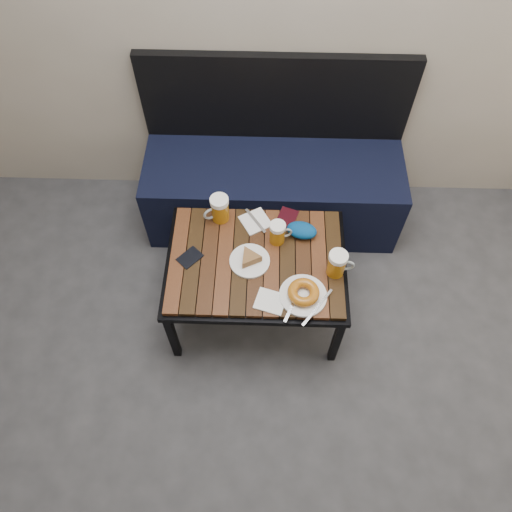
{
  "coord_description": "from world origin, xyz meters",
  "views": [
    {
      "loc": [
        -0.09,
        -0.11,
        2.41
      ],
      "look_at": [
        -0.13,
        1.13,
        0.5
      ],
      "focal_mm": 35.0,
      "sensor_mm": 36.0,
      "label": 1
    }
  ],
  "objects_px": {
    "beer_mug_centre": "(278,233)",
    "plate_bagel": "(303,294)",
    "plate_pie": "(250,259)",
    "passport_navy": "(190,258)",
    "cafe_table": "(256,264)",
    "knit_pouch": "(302,230)",
    "bench": "(273,183)",
    "beer_mug_left": "(219,209)",
    "passport_burgundy": "(287,218)",
    "beer_mug_right": "(337,264)"
  },
  "relations": [
    {
      "from": "plate_pie",
      "to": "plate_bagel",
      "type": "bearing_deg",
      "value": -35.77
    },
    {
      "from": "bench",
      "to": "passport_burgundy",
      "type": "distance_m",
      "value": 0.45
    },
    {
      "from": "beer_mug_right",
      "to": "beer_mug_left",
      "type": "bearing_deg",
      "value": 152.91
    },
    {
      "from": "beer_mug_right",
      "to": "passport_navy",
      "type": "distance_m",
      "value": 0.67
    },
    {
      "from": "cafe_table",
      "to": "beer_mug_centre",
      "type": "xyz_separation_m",
      "value": [
        0.1,
        0.11,
        0.1
      ]
    },
    {
      "from": "bench",
      "to": "beer_mug_centre",
      "type": "xyz_separation_m",
      "value": [
        0.02,
        -0.53,
        0.26
      ]
    },
    {
      "from": "bench",
      "to": "beer_mug_left",
      "type": "bearing_deg",
      "value": -122.72
    },
    {
      "from": "cafe_table",
      "to": "plate_bagel",
      "type": "relative_size",
      "value": 3.26
    },
    {
      "from": "beer_mug_centre",
      "to": "plate_pie",
      "type": "xyz_separation_m",
      "value": [
        -0.13,
        -0.12,
        -0.04
      ]
    },
    {
      "from": "cafe_table",
      "to": "knit_pouch",
      "type": "bearing_deg",
      "value": 35.19
    },
    {
      "from": "bench",
      "to": "knit_pouch",
      "type": "relative_size",
      "value": 9.73
    },
    {
      "from": "knit_pouch",
      "to": "beer_mug_left",
      "type": "bearing_deg",
      "value": 167.85
    },
    {
      "from": "passport_navy",
      "to": "passport_burgundy",
      "type": "height_order",
      "value": "same"
    },
    {
      "from": "beer_mug_left",
      "to": "plate_pie",
      "type": "height_order",
      "value": "beer_mug_left"
    },
    {
      "from": "cafe_table",
      "to": "beer_mug_left",
      "type": "distance_m",
      "value": 0.32
    },
    {
      "from": "beer_mug_left",
      "to": "plate_bagel",
      "type": "distance_m",
      "value": 0.58
    },
    {
      "from": "bench",
      "to": "plate_pie",
      "type": "bearing_deg",
      "value": -99.24
    },
    {
      "from": "beer_mug_centre",
      "to": "plate_bagel",
      "type": "height_order",
      "value": "beer_mug_centre"
    },
    {
      "from": "bench",
      "to": "cafe_table",
      "type": "height_order",
      "value": "bench"
    },
    {
      "from": "beer_mug_right",
      "to": "passport_burgundy",
      "type": "height_order",
      "value": "beer_mug_right"
    },
    {
      "from": "cafe_table",
      "to": "beer_mug_right",
      "type": "xyz_separation_m",
      "value": [
        0.36,
        -0.06,
        0.11
      ]
    },
    {
      "from": "plate_bagel",
      "to": "knit_pouch",
      "type": "distance_m",
      "value": 0.34
    },
    {
      "from": "bench",
      "to": "plate_bagel",
      "type": "relative_size",
      "value": 5.44
    },
    {
      "from": "plate_pie",
      "to": "passport_navy",
      "type": "relative_size",
      "value": 1.72
    },
    {
      "from": "beer_mug_left",
      "to": "plate_bagel",
      "type": "xyz_separation_m",
      "value": [
        0.39,
        -0.42,
        -0.05
      ]
    },
    {
      "from": "plate_bagel",
      "to": "beer_mug_centre",
      "type": "bearing_deg",
      "value": 111.05
    },
    {
      "from": "cafe_table",
      "to": "passport_burgundy",
      "type": "relative_size",
      "value": 6.92
    },
    {
      "from": "cafe_table",
      "to": "beer_mug_centre",
      "type": "distance_m",
      "value": 0.18
    },
    {
      "from": "passport_burgundy",
      "to": "knit_pouch",
      "type": "relative_size",
      "value": 0.84
    },
    {
      "from": "passport_navy",
      "to": "plate_bagel",
      "type": "bearing_deg",
      "value": 23.32
    },
    {
      "from": "beer_mug_left",
      "to": "plate_pie",
      "type": "bearing_deg",
      "value": 94.72
    },
    {
      "from": "plate_pie",
      "to": "passport_burgundy",
      "type": "distance_m",
      "value": 0.31
    },
    {
      "from": "plate_bagel",
      "to": "passport_burgundy",
      "type": "distance_m",
      "value": 0.43
    },
    {
      "from": "beer_mug_right",
      "to": "knit_pouch",
      "type": "xyz_separation_m",
      "value": [
        -0.15,
        0.2,
        -0.04
      ]
    },
    {
      "from": "bench",
      "to": "beer_mug_right",
      "type": "xyz_separation_m",
      "value": [
        0.29,
        -0.69,
        0.27
      ]
    },
    {
      "from": "bench",
      "to": "beer_mug_right",
      "type": "bearing_deg",
      "value": -67.58
    },
    {
      "from": "cafe_table",
      "to": "plate_pie",
      "type": "relative_size",
      "value": 4.51
    },
    {
      "from": "passport_navy",
      "to": "knit_pouch",
      "type": "distance_m",
      "value": 0.54
    },
    {
      "from": "beer_mug_left",
      "to": "knit_pouch",
      "type": "height_order",
      "value": "beer_mug_left"
    },
    {
      "from": "plate_pie",
      "to": "beer_mug_left",
      "type": "bearing_deg",
      "value": 121.74
    },
    {
      "from": "cafe_table",
      "to": "passport_burgundy",
      "type": "distance_m",
      "value": 0.28
    },
    {
      "from": "bench",
      "to": "plate_bagel",
      "type": "height_order",
      "value": "bench"
    },
    {
      "from": "plate_pie",
      "to": "passport_navy",
      "type": "bearing_deg",
      "value": 177.45
    },
    {
      "from": "cafe_table",
      "to": "plate_pie",
      "type": "bearing_deg",
      "value": -154.05
    },
    {
      "from": "bench",
      "to": "plate_bagel",
      "type": "distance_m",
      "value": 0.86
    },
    {
      "from": "bench",
      "to": "plate_bagel",
      "type": "bearing_deg",
      "value": -80.68
    },
    {
      "from": "bench",
      "to": "beer_mug_centre",
      "type": "bearing_deg",
      "value": -87.77
    },
    {
      "from": "beer_mug_left",
      "to": "beer_mug_centre",
      "type": "height_order",
      "value": "beer_mug_left"
    },
    {
      "from": "cafe_table",
      "to": "knit_pouch",
      "type": "distance_m",
      "value": 0.27
    },
    {
      "from": "passport_burgundy",
      "to": "knit_pouch",
      "type": "xyz_separation_m",
      "value": [
        0.07,
        -0.09,
        0.03
      ]
    }
  ]
}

